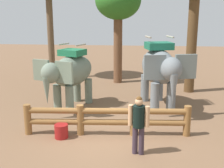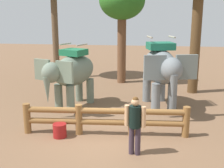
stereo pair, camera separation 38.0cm
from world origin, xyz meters
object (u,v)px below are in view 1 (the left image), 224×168
at_px(elephant_center, 160,68).
at_px(tourist_woman_in_black, 139,121).
at_px(log_fence, 107,118).
at_px(elephant_near_left, 70,73).
at_px(tree_far_left, 118,3).
at_px(feed_bucket, 61,131).

bearing_deg(elephant_center, tourist_woman_in_black, -100.17).
relative_size(log_fence, tourist_woman_in_black, 3.20).
relative_size(log_fence, elephant_center, 1.51).
height_order(elephant_near_left, tree_far_left, tree_far_left).
bearing_deg(tree_far_left, elephant_center, -64.56).
distance_m(log_fence, tourist_woman_in_black, 1.71).
bearing_deg(elephant_near_left, elephant_center, 6.82).
height_order(log_fence, tourist_woman_in_black, tourist_woman_in_black).
bearing_deg(log_fence, feed_bucket, -164.10).
distance_m(elephant_center, tree_far_left, 5.94).
height_order(log_fence, elephant_near_left, elephant_near_left).
height_order(tourist_woman_in_black, feed_bucket, tourist_woman_in_black).
bearing_deg(log_fence, tree_far_left, 92.48).
bearing_deg(log_fence, elephant_center, 59.48).
relative_size(tourist_woman_in_black, tree_far_left, 0.29).
relative_size(elephant_center, feed_bucket, 7.97).
bearing_deg(log_fence, tourist_woman_in_black, -49.39).
height_order(log_fence, elephant_center, elephant_center).
bearing_deg(tree_far_left, feed_bucket, -97.76).
bearing_deg(tree_far_left, log_fence, -87.52).
distance_m(elephant_near_left, feed_bucket, 3.46).
relative_size(elephant_near_left, tree_far_left, 0.56).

